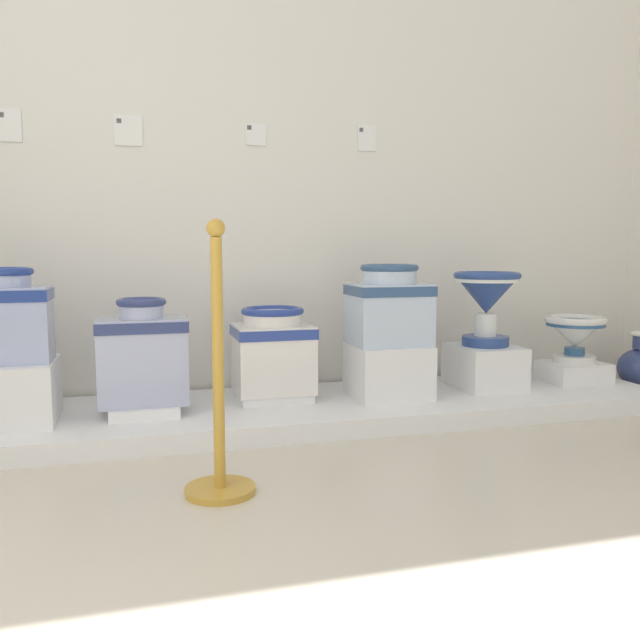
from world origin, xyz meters
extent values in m
cube|color=beige|center=(2.17, 0.74, -0.01)|extent=(6.34, 5.48, 0.02)
cube|color=white|center=(2.17, 2.71, 1.58)|extent=(4.54, 0.06, 3.16)
cube|color=white|center=(2.17, 2.24, 0.05)|extent=(3.58, 0.84, 0.09)
cube|color=white|center=(0.67, 2.20, 0.23)|extent=(0.39, 0.40, 0.27)
cube|color=#A3AFD7|center=(0.67, 2.20, 0.53)|extent=(0.37, 0.25, 0.33)
cube|color=navy|center=(0.67, 2.20, 0.66)|extent=(0.37, 0.26, 0.05)
cylinder|color=#A3AFD7|center=(0.67, 2.20, 0.73)|extent=(0.22, 0.22, 0.07)
torus|color=navy|center=(0.67, 2.20, 0.76)|extent=(0.25, 0.25, 0.04)
cube|color=white|center=(1.24, 2.20, 0.12)|extent=(0.31, 0.30, 0.05)
cube|color=#B0B8DB|center=(1.24, 2.20, 0.34)|extent=(0.40, 0.24, 0.40)
cube|color=navy|center=(1.24, 2.20, 0.50)|extent=(0.41, 0.25, 0.05)
cylinder|color=#B0B8DB|center=(1.24, 2.20, 0.58)|extent=(0.20, 0.20, 0.07)
torus|color=navy|center=(1.24, 2.20, 0.61)|extent=(0.22, 0.22, 0.04)
cube|color=white|center=(1.88, 2.33, 0.11)|extent=(0.36, 0.32, 0.04)
cube|color=white|center=(1.88, 2.33, 0.30)|extent=(0.38, 0.34, 0.34)
cube|color=#263C91|center=(1.88, 2.33, 0.44)|extent=(0.39, 0.34, 0.05)
cylinder|color=white|center=(1.88, 2.33, 0.51)|extent=(0.30, 0.30, 0.07)
torus|color=#263C91|center=(1.88, 2.33, 0.54)|extent=(0.32, 0.32, 0.04)
cube|color=white|center=(2.47, 2.23, 0.23)|extent=(0.38, 0.36, 0.27)
cube|color=silver|center=(2.47, 2.23, 0.52)|extent=(0.39, 0.30, 0.32)
cube|color=#325079|center=(2.47, 2.23, 0.65)|extent=(0.39, 0.31, 0.05)
cylinder|color=silver|center=(2.47, 2.23, 0.72)|extent=(0.28, 0.28, 0.08)
torus|color=#325079|center=(2.47, 2.23, 0.76)|extent=(0.30, 0.30, 0.04)
cube|color=white|center=(3.07, 2.29, 0.21)|extent=(0.33, 0.39, 0.23)
cylinder|color=navy|center=(3.07, 2.29, 0.35)|extent=(0.25, 0.25, 0.05)
cylinder|color=white|center=(3.07, 2.29, 0.44)|extent=(0.12, 0.12, 0.12)
cone|color=navy|center=(3.07, 2.29, 0.61)|extent=(0.35, 0.35, 0.21)
cylinder|color=white|center=(3.07, 2.29, 0.69)|extent=(0.34, 0.34, 0.03)
torus|color=navy|center=(3.07, 2.29, 0.71)|extent=(0.36, 0.36, 0.04)
cylinder|color=white|center=(3.07, 2.29, 0.71)|extent=(0.25, 0.25, 0.01)
cube|color=white|center=(3.65, 2.29, 0.15)|extent=(0.35, 0.28, 0.11)
cylinder|color=white|center=(3.65, 2.29, 0.22)|extent=(0.23, 0.23, 0.04)
cylinder|color=#2D5788|center=(3.65, 2.29, 0.27)|extent=(0.11, 0.11, 0.05)
cone|color=white|center=(3.65, 2.29, 0.37)|extent=(0.33, 0.33, 0.16)
cylinder|color=#2D5788|center=(3.65, 2.29, 0.43)|extent=(0.32, 0.32, 0.03)
torus|color=white|center=(3.65, 2.29, 0.45)|extent=(0.35, 0.35, 0.04)
cylinder|color=#2D5788|center=(3.65, 2.29, 0.45)|extent=(0.23, 0.23, 0.01)
cube|color=white|center=(0.65, 2.67, 1.46)|extent=(0.11, 0.01, 0.16)
cube|color=slate|center=(0.62, 2.67, 1.51)|extent=(0.02, 0.01, 0.02)
cube|color=white|center=(1.21, 2.67, 1.46)|extent=(0.14, 0.01, 0.15)
cube|color=slate|center=(1.16, 2.67, 1.51)|extent=(0.02, 0.01, 0.02)
cube|color=white|center=(1.87, 2.67, 1.47)|extent=(0.11, 0.01, 0.12)
cube|color=slate|center=(1.83, 2.67, 1.51)|extent=(0.02, 0.01, 0.02)
cube|color=white|center=(2.51, 2.67, 1.48)|extent=(0.11, 0.01, 0.15)
cube|color=slate|center=(2.47, 2.67, 1.53)|extent=(0.02, 0.01, 0.02)
cylinder|color=white|center=(4.12, 2.28, 0.01)|extent=(0.14, 0.14, 0.03)
ellipsoid|color=navy|center=(4.12, 2.28, 0.15)|extent=(0.26, 0.26, 0.23)
cylinder|color=gold|center=(1.49, 1.35, 0.01)|extent=(0.25, 0.25, 0.02)
cylinder|color=gold|center=(1.49, 1.35, 0.46)|extent=(0.04, 0.04, 0.87)
sphere|color=gold|center=(1.49, 1.35, 0.92)|extent=(0.06, 0.06, 0.06)
camera|label=1|loc=(1.23, -0.84, 0.85)|focal=36.04mm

